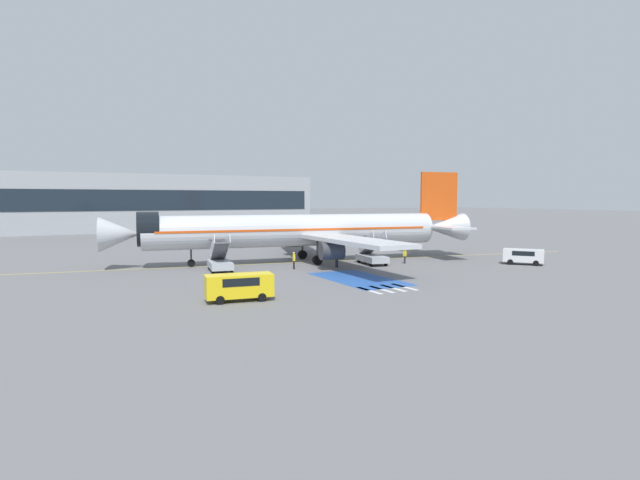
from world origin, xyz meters
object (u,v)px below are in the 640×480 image
at_px(fuel_tanker, 265,233).
at_px(ground_crew_1, 405,255).
at_px(airliner, 302,230).
at_px(terminal_building, 142,203).
at_px(boarding_stairs_aft, 372,256).
at_px(boarding_stairs_forward, 220,262).
at_px(ground_crew_2, 337,258).
at_px(service_van_1, 239,285).
at_px(service_van_0, 523,255).
at_px(ground_crew_0, 294,259).

distance_m(fuel_tanker, ground_crew_1, 34.39).
xyz_separation_m(airliner, terminal_building, (-8.08, 70.19, 2.80)).
relative_size(fuel_tanker, ground_crew_1, 5.87).
bearing_deg(fuel_tanker, boarding_stairs_aft, -6.79).
xyz_separation_m(boarding_stairs_forward, ground_crew_1, (21.01, -3.96, 0.01)).
bearing_deg(ground_crew_2, boarding_stairs_forward, -147.57).
xyz_separation_m(service_van_1, ground_crew_2, (15.42, 12.43, -0.14)).
bearing_deg(boarding_stairs_aft, service_van_0, -19.43).
xyz_separation_m(airliner, ground_crew_1, (10.20, -6.73, -2.81)).
bearing_deg(ground_crew_2, service_van_0, 25.67).
xyz_separation_m(airliner, service_van_0, (21.73, -13.87, -2.74)).
xyz_separation_m(airliner, ground_crew_2, (1.46, -5.95, -2.75)).
distance_m(ground_crew_1, ground_crew_2, 8.77).
height_order(airliner, boarding_stairs_aft, airliner).
distance_m(boarding_stairs_forward, ground_crew_1, 21.38).
bearing_deg(service_van_1, ground_crew_1, -56.58).
height_order(boarding_stairs_aft, ground_crew_2, boarding_stairs_aft).
distance_m(boarding_stairs_forward, boarding_stairs_aft, 17.40).
relative_size(ground_crew_1, ground_crew_2, 0.95).
xyz_separation_m(service_van_0, ground_crew_2, (-20.28, 7.91, -0.01)).
height_order(fuel_tanker, service_van_1, fuel_tanker).
relative_size(airliner, ground_crew_0, 23.88).
bearing_deg(fuel_tanker, ground_crew_2, -15.19).
relative_size(fuel_tanker, terminal_building, 0.12).
distance_m(fuel_tanker, service_van_0, 44.16).
bearing_deg(ground_crew_2, fuel_tanker, 129.18).
xyz_separation_m(boarding_stairs_aft, ground_crew_2, (-4.92, -0.44, 0.08)).
xyz_separation_m(boarding_stairs_forward, fuel_tanker, (16.84, 30.17, 0.68)).
bearing_deg(boarding_stairs_forward, terminal_building, 96.95).
relative_size(airliner, ground_crew_1, 25.59).
relative_size(service_van_0, ground_crew_1, 2.58).
distance_m(ground_crew_0, ground_crew_2, 4.87).
bearing_deg(ground_crew_2, airliner, 150.72).
bearing_deg(ground_crew_2, service_van_1, -94.13).
height_order(ground_crew_2, terminal_building, terminal_building).
xyz_separation_m(boarding_stairs_aft, terminal_building, (-14.46, 75.71, 5.63)).
distance_m(boarding_stairs_aft, ground_crew_1, 4.01).
relative_size(boarding_stairs_aft, service_van_0, 1.21).
distance_m(boarding_stairs_aft, terminal_building, 77.28).
bearing_deg(ground_crew_0, boarding_stairs_aft, -78.74).
bearing_deg(boarding_stairs_forward, ground_crew_2, -5.47).
bearing_deg(ground_crew_0, ground_crew_1, -82.98).
height_order(boarding_stairs_aft, service_van_1, boarding_stairs_aft).
relative_size(airliner, boarding_stairs_aft, 8.17).
height_order(airliner, terminal_building, terminal_building).
xyz_separation_m(boarding_stairs_aft, fuel_tanker, (-0.34, 32.92, 0.69)).
bearing_deg(boarding_stairs_aft, terminal_building, 109.90).
bearing_deg(terminal_building, boarding_stairs_aft, -79.19).
bearing_deg(service_van_0, terminal_building, -108.99).
xyz_separation_m(ground_crew_0, ground_crew_1, (13.52, -1.71, -0.08)).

